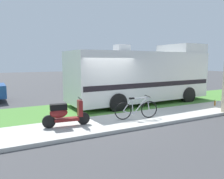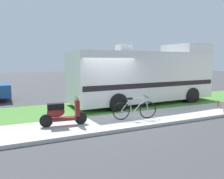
{
  "view_description": "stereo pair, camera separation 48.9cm",
  "coord_description": "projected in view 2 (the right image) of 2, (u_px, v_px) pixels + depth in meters",
  "views": [
    {
      "loc": [
        -4.3,
        -8.29,
        2.38
      ],
      "look_at": [
        0.09,
        0.3,
        1.1
      ],
      "focal_mm": 35.05,
      "sensor_mm": 36.0,
      "label": 1
    },
    {
      "loc": [
        -3.86,
        -8.5,
        2.38
      ],
      "look_at": [
        0.09,
        0.3,
        1.1
      ],
      "focal_mm": 35.05,
      "sensor_mm": 36.0,
      "label": 2
    }
  ],
  "objects": [
    {
      "name": "sidewalk",
      "position": [
        126.0,
        121.0,
        8.47
      ],
      "size": [
        24.0,
        2.0,
        0.12
      ],
      "color": "beige",
      "rests_on": "ground"
    },
    {
      "name": "bottle_green",
      "position": [
        219.0,
        104.0,
        10.79
      ],
      "size": [
        0.08,
        0.08,
        0.29
      ],
      "color": "brown",
      "rests_on": "ground"
    },
    {
      "name": "ground_plane",
      "position": [
        113.0,
        115.0,
        9.56
      ],
      "size": [
        80.0,
        80.0,
        0.0
      ],
      "primitive_type": "plane",
      "color": "#424244"
    },
    {
      "name": "bicycle",
      "position": [
        135.0,
        109.0,
        8.45
      ],
      "size": [
        1.72,
        0.56,
        0.89
      ],
      "color": "black",
      "rests_on": "ground"
    },
    {
      "name": "motorhome_rv",
      "position": [
        144.0,
        75.0,
        11.97
      ],
      "size": [
        8.04,
        2.97,
        3.33
      ],
      "color": "silver",
      "rests_on": "ground"
    },
    {
      "name": "grass_strip",
      "position": [
        101.0,
        108.0,
        10.92
      ],
      "size": [
        24.0,
        3.4,
        0.08
      ],
      "color": "#4C8438",
      "rests_on": "ground"
    },
    {
      "name": "scooter",
      "position": [
        62.0,
        113.0,
        7.58
      ],
      "size": [
        1.63,
        0.51,
        0.97
      ],
      "color": "black",
      "rests_on": "ground"
    }
  ]
}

